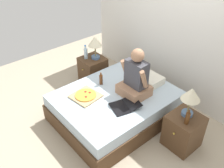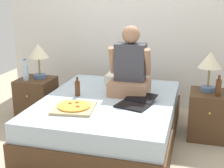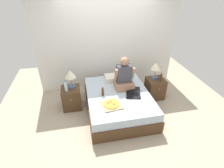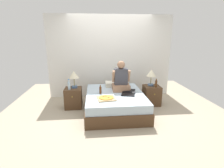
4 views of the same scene
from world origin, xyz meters
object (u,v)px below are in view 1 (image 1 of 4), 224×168
(nightstand_left, at_px, (93,70))
(beer_bottle, at_px, (187,118))
(laptop, at_px, (124,106))
(beer_bottle_on_bed, at_px, (101,79))
(lamp_on_right_nightstand, at_px, (191,96))
(water_bottle, at_px, (86,53))
(pizza_box, at_px, (86,96))
(lamp_on_left_nightstand, at_px, (95,43))
(nightstand_right, at_px, (183,131))
(bed, at_px, (115,106))
(person_seated, at_px, (135,79))

(nightstand_left, bearing_deg, beer_bottle, -2.56)
(laptop, distance_m, beer_bottle_on_bed, 0.70)
(lamp_on_right_nightstand, bearing_deg, beer_bottle_on_bed, -163.92)
(nightstand_left, height_order, beer_bottle_on_bed, beer_bottle_on_bed)
(water_bottle, distance_m, pizza_box, 1.14)
(lamp_on_left_nightstand, xyz_separation_m, lamp_on_right_nightstand, (2.10, 0.00, 0.00))
(nightstand_right, bearing_deg, bed, -161.91)
(person_seated, xyz_separation_m, pizza_box, (-0.43, -0.64, -0.27))
(water_bottle, height_order, lamp_on_right_nightstand, lamp_on_right_nightstand)
(person_seated, bearing_deg, beer_bottle_on_bed, -156.24)
(bed, height_order, water_bottle, water_bottle)
(pizza_box, bearing_deg, lamp_on_right_nightstand, 31.71)
(lamp_on_left_nightstand, height_order, lamp_on_right_nightstand, same)
(nightstand_left, relative_size, beer_bottle_on_bed, 2.44)
(laptop, bearing_deg, lamp_on_left_nightstand, 159.12)
(person_seated, bearing_deg, lamp_on_left_nightstand, 172.34)
(nightstand_right, bearing_deg, lamp_on_left_nightstand, 178.65)
(pizza_box, distance_m, beer_bottle_on_bed, 0.42)
(bed, distance_m, nightstand_left, 1.14)
(lamp_on_right_nightstand, height_order, beer_bottle, lamp_on_right_nightstand)
(laptop, bearing_deg, lamp_on_right_nightstand, 35.47)
(lamp_on_right_nightstand, xyz_separation_m, pizza_box, (-1.30, -0.80, -0.36))
(lamp_on_left_nightstand, distance_m, beer_bottle, 2.21)
(beer_bottle, bearing_deg, pizza_box, -155.00)
(nightstand_left, height_order, nightstand_right, same)
(beer_bottle, bearing_deg, bed, -167.58)
(laptop, distance_m, pizza_box, 0.63)
(nightstand_right, xyz_separation_m, lamp_on_right_nightstand, (-0.03, 0.05, 0.60))
(lamp_on_left_nightstand, distance_m, pizza_box, 1.19)
(water_bottle, xyz_separation_m, pizza_box, (0.92, -0.66, -0.15))
(nightstand_left, height_order, pizza_box, nightstand_left)
(nightstand_right, height_order, person_seated, person_seated)
(nightstand_right, distance_m, person_seated, 1.03)
(lamp_on_left_nightstand, relative_size, water_bottle, 1.63)
(lamp_on_left_nightstand, height_order, laptop, lamp_on_left_nightstand)
(lamp_on_right_nightstand, xyz_separation_m, beer_bottle, (0.10, -0.15, -0.23))
(lamp_on_left_nightstand, relative_size, nightstand_right, 0.84)
(person_seated, relative_size, laptop, 1.61)
(water_bottle, height_order, laptop, water_bottle)
(water_bottle, distance_m, beer_bottle_on_bed, 0.85)
(laptop, bearing_deg, water_bottle, 165.62)
(beer_bottle, relative_size, person_seated, 0.29)
(beer_bottle, xyz_separation_m, laptop, (-0.83, -0.37, -0.13))
(laptop, relative_size, pizza_box, 1.08)
(lamp_on_left_nightstand, xyz_separation_m, person_seated, (1.23, -0.17, -0.09))
(beer_bottle, distance_m, beer_bottle_on_bed, 1.54)
(beer_bottle, bearing_deg, water_bottle, 179.75)
(person_seated, relative_size, beer_bottle_on_bed, 3.55)
(water_bottle, relative_size, pizza_box, 0.61)
(pizza_box, height_order, beer_bottle_on_bed, beer_bottle_on_bed)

